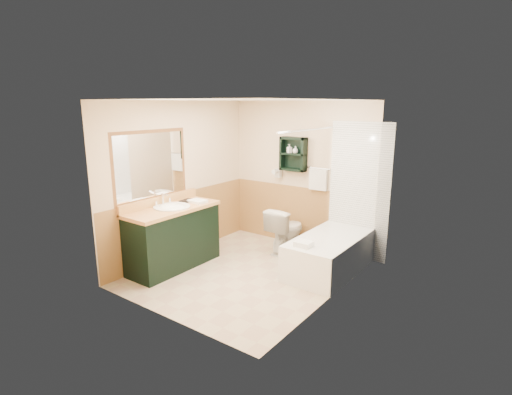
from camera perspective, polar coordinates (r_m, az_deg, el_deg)
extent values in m
plane|color=#C7B491|center=(5.80, -1.40, -10.67)|extent=(3.00, 3.00, 0.00)
cube|color=#FDE7C6|center=(6.67, 6.51, 3.25)|extent=(2.60, 0.04, 2.40)
cube|color=#FDE7C6|center=(6.30, -11.05, 2.49)|extent=(0.04, 3.00, 2.40)
cube|color=#FDE7C6|center=(4.76, 11.25, -1.03)|extent=(0.04, 3.00, 2.40)
cube|color=white|center=(5.30, -1.55, 13.99)|extent=(2.60, 3.00, 0.04)
cube|color=black|center=(6.57, 5.33, 6.21)|extent=(0.45, 0.15, 0.55)
cylinder|color=silver|center=(5.65, 7.54, 9.58)|extent=(0.03, 1.60, 0.03)
cube|color=black|center=(5.96, -11.72, -5.59)|extent=(0.59, 1.43, 0.91)
cube|color=white|center=(5.85, 10.45, -7.94)|extent=(0.77, 1.50, 0.51)
imported|color=white|center=(6.47, 4.31, -4.66)|extent=(0.43, 0.75, 0.73)
cube|color=white|center=(6.04, -8.34, -0.53)|extent=(0.25, 0.20, 0.04)
imported|color=black|center=(6.18, -10.41, 0.58)|extent=(0.17, 0.04, 0.23)
cube|color=white|center=(5.34, 6.82, -6.59)|extent=(0.22, 0.18, 0.07)
imported|color=white|center=(6.59, 4.79, 6.66)|extent=(0.11, 0.15, 0.06)
imported|color=white|center=(6.54, 5.66, 6.70)|extent=(0.11, 0.13, 0.09)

